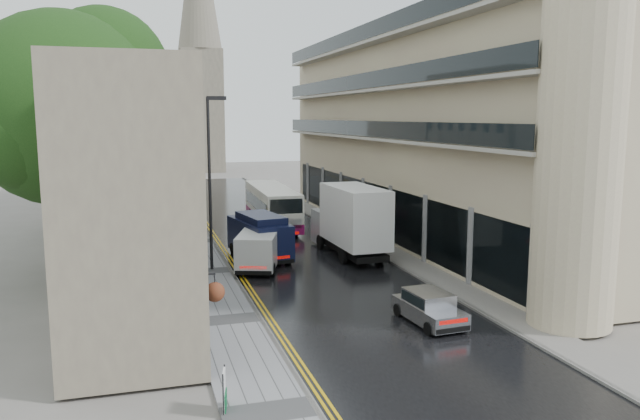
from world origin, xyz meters
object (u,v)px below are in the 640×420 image
tree_near (66,143)px  white_van (237,256)px  tree_far (90,146)px  lamp_post_far (190,167)px  silver_hatchback (430,318)px  navy_van (255,243)px  pedestrian (194,260)px  white_lorry (343,227)px  cream_bus (264,213)px  estate_sign (224,390)px  lamp_post_near (210,185)px

tree_near → white_van: 10.25m
tree_far → lamp_post_far: (7.13, 4.27, -2.02)m
silver_hatchback → navy_van: size_ratio=0.66×
navy_van → pedestrian: 3.80m
white_lorry → silver_hatchback: 12.05m
pedestrian → cream_bus: bearing=-128.4°
white_lorry → white_van: size_ratio=1.74×
tree_far → estate_sign: tree_far is taller
tree_far → pedestrian: tree_far is taller
white_van → lamp_post_near: (-1.18, 1.39, 3.62)m
white_lorry → navy_van: white_lorry is taller
cream_bus → white_van: size_ratio=2.36×
tree_far → estate_sign: 30.87m
lamp_post_near → estate_sign: 17.06m
cream_bus → lamp_post_near: 11.20m
tree_near → lamp_post_far: 19.00m
white_lorry → lamp_post_near: (-7.29, 0.48, 2.55)m
estate_sign → navy_van: bearing=88.1°
tree_near → tree_far: 13.02m
lamp_post_far → estate_sign: size_ratio=7.28×
tree_far → white_lorry: 20.14m
pedestrian → tree_near: bearing=-27.4°
white_van → pedestrian: white_van is taller
white_lorry → lamp_post_far: lamp_post_far is taller
white_lorry → tree_far: bearing=133.9°
white_van → lamp_post_far: bearing=110.9°
tree_far → white_lorry: size_ratio=1.55×
tree_near → lamp_post_far: bearing=66.7°
pedestrian → lamp_post_near: lamp_post_near is taller
tree_near → lamp_post_near: size_ratio=1.52×
white_lorry → tree_near: bearing=175.1°
white_lorry → estate_sign: bearing=-120.2°
tree_near → lamp_post_far: (7.43, 17.27, -2.73)m
tree_near → pedestrian: (5.98, -1.81, -5.94)m
white_lorry → white_van: white_lorry is taller
tree_far → cream_bus: 12.98m
tree_near → pedestrian: bearing=-16.8°
white_van → pedestrian: size_ratio=2.62×
tree_near → estate_sign: tree_near is taller
pedestrian → tree_far: bearing=-79.7°
navy_van → lamp_post_near: (-2.40, -0.18, 3.29)m
white_lorry → white_van: bearing=-172.8°
tree_far → lamp_post_near: 15.08m
lamp_post_far → estate_sign: bearing=-113.2°
tree_far → navy_van: size_ratio=2.32×
tree_near → silver_hatchback: bearing=-43.0°
white_lorry → estate_sign: 18.38m
white_van → navy_van: bearing=70.9°
silver_hatchback → lamp_post_near: bearing=114.1°
navy_van → tree_near: bearing=168.4°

